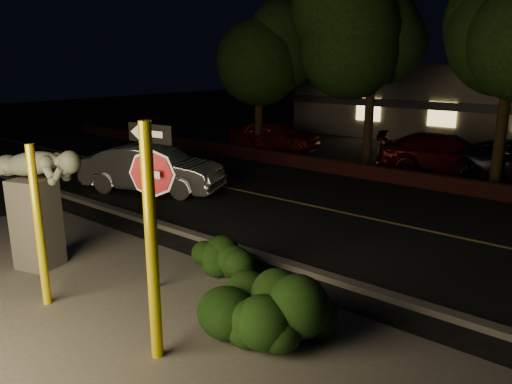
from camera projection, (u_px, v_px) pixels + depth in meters
ground at (389, 192)px, 16.35m from camera, size 90.00×90.00×0.00m
patio at (94, 323)px, 8.17m from camera, size 14.00×6.00×0.02m
road at (342, 213)px, 14.12m from camera, size 80.00×8.00×0.01m
lane_marking at (342, 212)px, 14.12m from camera, size 80.00×0.12×0.00m
curb at (248, 252)px, 11.06m from camera, size 80.00×0.25×0.12m
brick_wall at (406, 178)px, 17.26m from camera, size 40.00×0.35×0.50m
parking_lot at (460, 160)px, 21.56m from camera, size 40.00×12.00×0.01m
tree_far_a at (259, 33)px, 22.16m from camera, size 4.60×4.60×7.43m
tree_far_b at (375, 9)px, 18.73m from camera, size 5.20×5.20×8.41m
yellow_pole_left at (39, 227)px, 8.46m from camera, size 0.14×0.14×2.87m
yellow_pole_right at (152, 246)px, 6.82m from camera, size 0.17×0.17×3.44m
signpost at (152, 174)px, 8.91m from camera, size 1.05×0.15×3.11m
sculpture at (35, 195)px, 10.03m from camera, size 2.34×1.28×2.53m
hedge_center at (224, 258)px, 9.63m from camera, size 2.01×1.31×0.96m
hedge_right at (275, 295)px, 7.89m from camera, size 2.00×1.58×1.16m
hedge_far_right at (263, 308)px, 7.54m from camera, size 1.75×1.28×1.11m
silver_sedan at (153, 169)px, 16.25m from camera, size 4.89×3.27×1.52m
parked_car_red at (275, 135)px, 23.60m from camera, size 4.64×2.77×1.48m
parked_car_darkred at (448, 154)px, 18.78m from camera, size 5.65×3.95×1.52m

